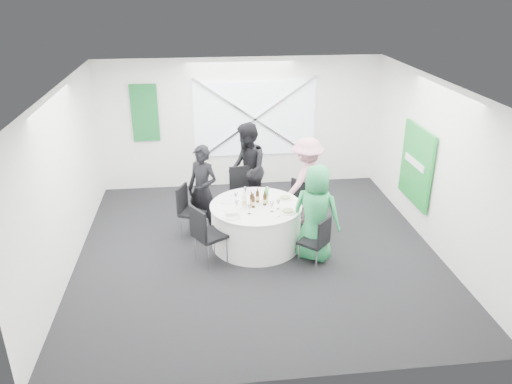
{
  "coord_description": "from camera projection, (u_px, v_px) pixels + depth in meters",
  "views": [
    {
      "loc": [
        -0.89,
        -7.38,
        4.33
      ],
      "look_at": [
        0.0,
        0.2,
        1.0
      ],
      "focal_mm": 35.0,
      "sensor_mm": 36.0,
      "label": 1
    }
  ],
  "objects": [
    {
      "name": "wine_glass_b",
      "position": [
        249.0,
        207.0,
        8.06
      ],
      "size": [
        0.07,
        0.07,
        0.17
      ],
      "color": "white",
      "rests_on": "banquet_table"
    },
    {
      "name": "knife_c",
      "position": [
        238.0,
        218.0,
        7.97
      ],
      "size": [
        0.1,
        0.13,
        0.01
      ],
      "primitive_type": "cube",
      "rotation": [
        0.0,
        0.0,
        -2.53
      ],
      "color": "silver",
      "rests_on": "banquet_table"
    },
    {
      "name": "knife_a",
      "position": [
        222.0,
        204.0,
        8.44
      ],
      "size": [
        0.08,
        0.14,
        0.01
      ],
      "primitive_type": "cube",
      "rotation": [
        0.0,
        0.0,
        2.69
      ],
      "color": "silver",
      "rests_on": "banquet_table"
    },
    {
      "name": "window_brace_a",
      "position": [
        255.0,
        119.0,
        10.63
      ],
      "size": [
        2.63,
        0.05,
        1.84
      ],
      "primitive_type": "cube",
      "rotation": [
        0.0,
        0.97,
        0.0
      ],
      "color": "silver",
      "rests_on": "window_panel"
    },
    {
      "name": "person_man_back_left",
      "position": [
        203.0,
        190.0,
        8.88
      ],
      "size": [
        0.71,
        0.66,
        1.63
      ],
      "primitive_type": "imported",
      "rotation": [
        0.0,
        0.0,
        -0.62
      ],
      "color": "black",
      "rests_on": "floor"
    },
    {
      "name": "clear_water_bottle",
      "position": [
        244.0,
        201.0,
        8.29
      ],
      "size": [
        0.08,
        0.08,
        0.28
      ],
      "color": "white",
      "rests_on": "banquet_table"
    },
    {
      "name": "green_sign",
      "position": [
        416.0,
        165.0,
        8.93
      ],
      "size": [
        0.05,
        1.2,
        1.4
      ],
      "primitive_type": "cube",
      "color": "#1A8F31",
      "rests_on": "wall_right"
    },
    {
      "name": "wine_glass_d",
      "position": [
        237.0,
        203.0,
        8.19
      ],
      "size": [
        0.07,
        0.07,
        0.17
      ],
      "color": "white",
      "rests_on": "banquet_table"
    },
    {
      "name": "wine_glass_a",
      "position": [
        278.0,
        202.0,
        8.24
      ],
      "size": [
        0.07,
        0.07,
        0.17
      ],
      "color": "white",
      "rests_on": "banquet_table"
    },
    {
      "name": "person_man_back",
      "position": [
        247.0,
        170.0,
        9.53
      ],
      "size": [
        0.5,
        0.89,
        1.82
      ],
      "primitive_type": "imported",
      "rotation": [
        0.0,
        0.0,
        -1.55
      ],
      "color": "black",
      "rests_on": "floor"
    },
    {
      "name": "napkin",
      "position": [
        232.0,
        213.0,
        8.05
      ],
      "size": [
        0.19,
        0.13,
        0.05
      ],
      "primitive_type": "cube",
      "rotation": [
        0.0,
        0.0,
        0.03
      ],
      "color": "white",
      "rests_on": "plate_front_left"
    },
    {
      "name": "window_panel",
      "position": [
        255.0,
        119.0,
        10.67
      ],
      "size": [
        2.6,
        0.03,
        1.6
      ],
      "primitive_type": "cube",
      "color": "white",
      "rests_on": "wall_back"
    },
    {
      "name": "wall_right",
      "position": [
        436.0,
        166.0,
        8.31
      ],
      "size": [
        0.0,
        6.0,
        6.0
      ],
      "primitive_type": "plane",
      "rotation": [
        1.57,
        0.0,
        -1.57
      ],
      "color": "white",
      "rests_on": "floor"
    },
    {
      "name": "chair_front_right",
      "position": [
        318.0,
        239.0,
        7.86
      ],
      "size": [
        0.56,
        0.56,
        0.87
      ],
      "rotation": [
        0.0,
        0.0,
        3.96
      ],
      "color": "black",
      "rests_on": "floor"
    },
    {
      "name": "wall_back",
      "position": [
        241.0,
        123.0,
        10.71
      ],
      "size": [
        6.0,
        0.0,
        6.0
      ],
      "primitive_type": "plane",
      "rotation": [
        1.57,
        0.0,
        0.0
      ],
      "color": "white",
      "rests_on": "floor"
    },
    {
      "name": "chair_back_left",
      "position": [
        189.0,
        207.0,
        8.83
      ],
      "size": [
        0.57,
        0.56,
        0.94
      ],
      "rotation": [
        0.0,
        0.0,
        1.17
      ],
      "color": "black",
      "rests_on": "floor"
    },
    {
      "name": "chair_back_right",
      "position": [
        295.0,
        200.0,
        9.19
      ],
      "size": [
        0.56,
        0.56,
        0.88
      ],
      "rotation": [
        0.0,
        0.0,
        -0.9
      ],
      "color": "black",
      "rests_on": "floor"
    },
    {
      "name": "fork_b",
      "position": [
        278.0,
        217.0,
        8.0
      ],
      "size": [
        0.11,
        0.12,
        0.01
      ],
      "primitive_type": "cube",
      "rotation": [
        0.0,
        0.0,
        -0.74
      ],
      "color": "silver",
      "rests_on": "banquet_table"
    },
    {
      "name": "green_water_bottle",
      "position": [
        266.0,
        197.0,
        8.46
      ],
      "size": [
        0.08,
        0.08,
        0.3
      ],
      "color": "green",
      "rests_on": "banquet_table"
    },
    {
      "name": "ceiling",
      "position": [
        258.0,
        87.0,
        7.42
      ],
      "size": [
        6.0,
        6.0,
        0.0
      ],
      "primitive_type": "plane",
      "rotation": [
        3.14,
        0.0,
        0.0
      ],
      "color": "silver",
      "rests_on": "wall_back"
    },
    {
      "name": "wine_glass_f",
      "position": [
        236.0,
        195.0,
        8.49
      ],
      "size": [
        0.07,
        0.07,
        0.17
      ],
      "color": "white",
      "rests_on": "banquet_table"
    },
    {
      "name": "plate_back_right",
      "position": [
        285.0,
        198.0,
        8.65
      ],
      "size": [
        0.26,
        0.26,
        0.04
      ],
      "color": "white",
      "rests_on": "banquet_table"
    },
    {
      "name": "chair_back",
      "position": [
        242.0,
        189.0,
        9.45
      ],
      "size": [
        0.52,
        0.53,
        1.02
      ],
      "rotation": [
        0.0,
        0.0,
        0.13
      ],
      "color": "black",
      "rests_on": "floor"
    },
    {
      "name": "wine_glass_g",
      "position": [
        268.0,
        190.0,
        8.7
      ],
      "size": [
        0.07,
        0.07,
        0.17
      ],
      "color": "white",
      "rests_on": "banquet_table"
    },
    {
      "name": "banquet_table",
      "position": [
        256.0,
        225.0,
        8.57
      ],
      "size": [
        1.56,
        1.56,
        0.76
      ],
      "color": "white",
      "rests_on": "floor"
    },
    {
      "name": "fork_a",
      "position": [
        232.0,
        195.0,
        8.79
      ],
      "size": [
        0.09,
        0.13,
        0.01
      ],
      "primitive_type": "cube",
      "rotation": [
        0.0,
        0.0,
        2.56
      ],
      "color": "silver",
      "rests_on": "banquet_table"
    },
    {
      "name": "wine_glass_e",
      "position": [
        272.0,
        205.0,
        8.14
      ],
      "size": [
        0.07,
        0.07,
        0.17
      ],
      "color": "white",
      "rests_on": "banquet_table"
    },
    {
      "name": "plate_front_right",
      "position": [
        288.0,
        211.0,
        8.16
      ],
      "size": [
        0.26,
        0.26,
        0.04
      ],
      "color": "white",
      "rests_on": "banquet_table"
    },
    {
      "name": "knife_b",
      "position": [
        289.0,
        209.0,
        8.27
      ],
      "size": [
        0.11,
        0.12,
        0.01
      ],
      "primitive_type": "cube",
      "rotation": [
        0.0,
        0.0,
        -0.7
      ],
      "color": "silver",
      "rests_on": "banquet_table"
    },
    {
      "name": "beer_bottle_d",
      "position": [
        253.0,
        202.0,
        8.3
      ],
      "size": [
        0.06,
        0.06,
        0.25
      ],
      "color": "#3B220A",
      "rests_on": "banquet_table"
    },
    {
      "name": "beer_bottle_b",
      "position": [
        257.0,
        197.0,
        8.49
      ],
      "size": [
        0.06,
        0.06,
        0.26
      ],
      "color": "#3B220A",
      "rests_on": "banquet_table"
    },
    {
      "name": "beer_bottle_a",
      "position": [
        252.0,
        200.0,
        8.38
      ],
      "size": [
        0.06,
        0.06,
        0.24
      ],
      "color": "#3B220A",
      "rests_on": "banquet_table"
    },
    {
      "name": "window_brace_b",
      "position": [
        255.0,
        119.0,
        10.63
      ],
      "size": [
        2.63,
        0.05,
        1.84
      ],
      "primitive_type": "cube",
      "rotation": [
        0.0,
        -0.97,
        0.0
      ],
      "color": "silver",
      "rests_on": "window_panel"
    },
    {
      "name": "wall_left",
      "position": [
        64.0,
        182.0,
        7.66
      ],
      "size": [
        0.0,
        6.0,
        6.0
      ],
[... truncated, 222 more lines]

